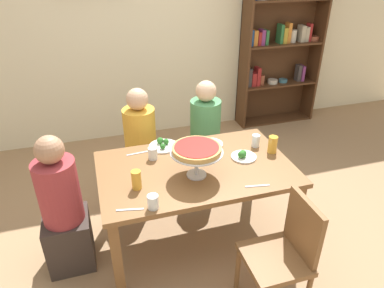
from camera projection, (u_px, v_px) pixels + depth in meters
name	position (u px, v px, depth m)	size (l,w,h in m)	color
ground_plane	(195.00, 237.00, 3.14)	(12.00, 12.00, 0.00)	#9E7A56
rear_partition	(142.00, 26.00, 4.29)	(8.00, 0.12, 2.80)	beige
dining_table	(196.00, 177.00, 2.82)	(1.51, 0.93, 0.74)	brown
bookshelf	(280.00, 41.00, 4.72)	(1.10, 0.30, 2.21)	#4C2D19
diner_far_right	(205.00, 143.00, 3.62)	(0.34, 0.34, 1.15)	#382D28
diner_head_west	(64.00, 214.00, 2.66)	(0.34, 0.34, 1.15)	#382D28
diner_far_left	(142.00, 153.00, 3.45)	(0.34, 0.34, 1.15)	#382D28
chair_near_right	(285.00, 251.00, 2.35)	(0.40, 0.40, 0.87)	brown
deep_dish_pizza_stand	(197.00, 151.00, 2.57)	(0.39, 0.39, 0.25)	silver
salad_plate_near_diner	(163.00, 145.00, 3.04)	(0.25, 0.25, 0.07)	white
salad_plate_far_diner	(243.00, 155.00, 2.88)	(0.21, 0.21, 0.07)	white
salad_plate_spare	(210.00, 143.00, 3.07)	(0.22, 0.22, 0.07)	white
beer_glass_amber_tall	(273.00, 144.00, 2.94)	(0.08, 0.08, 0.15)	gold
beer_glass_amber_short	(136.00, 180.00, 2.50)	(0.07, 0.07, 0.14)	gold
water_glass_clear_near	(153.00, 153.00, 2.86)	(0.07, 0.07, 0.10)	white
water_glass_clear_far	(256.00, 141.00, 3.03)	(0.07, 0.07, 0.11)	white
water_glass_clear_spare	(153.00, 202.00, 2.32)	(0.07, 0.07, 0.10)	white
cutlery_fork_near	(130.00, 210.00, 2.32)	(0.18, 0.02, 0.01)	silver
cutlery_knife_near	(257.00, 186.00, 2.55)	(0.18, 0.02, 0.01)	silver
cutlery_fork_far	(137.00, 153.00, 2.95)	(0.18, 0.02, 0.01)	silver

